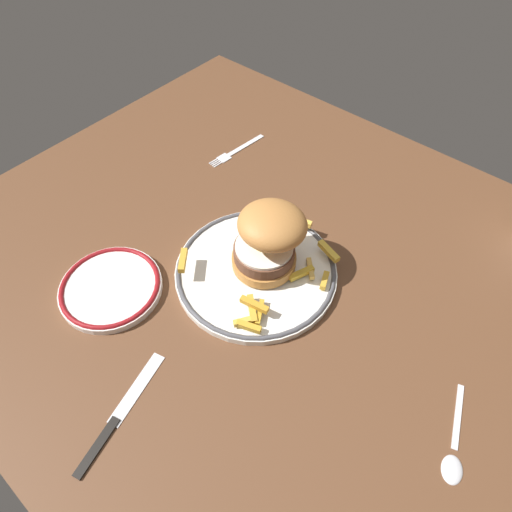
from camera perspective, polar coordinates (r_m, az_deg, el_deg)
name	(u,v)px	position (r cm, az deg, el deg)	size (l,w,h in cm)	color
ground_plane	(287,283)	(73.82, 3.99, -3.56)	(117.93, 92.27, 4.00)	brown
dinner_plate	(256,270)	(71.69, 0.00, -1.88)	(26.42, 26.42, 1.60)	white
burger	(269,238)	(67.60, 1.71, 2.38)	(11.28, 12.56, 11.32)	#BD7C39
fries_pile	(273,275)	(69.10, 2.20, -2.45)	(21.31, 23.17, 2.92)	gold
side_plate	(111,287)	(73.45, -18.36, -3.89)	(16.16, 16.16, 1.60)	white
fork	(236,150)	(94.80, -2.60, 13.52)	(2.90, 14.47, 0.36)	silver
knife	(114,421)	(63.74, -17.93, -19.73)	(5.91, 17.81, 0.70)	black
spoon	(454,457)	(64.55, 24.34, -22.66)	(5.90, 13.14, 0.90)	silver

